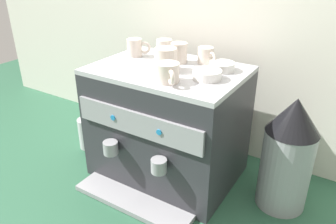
% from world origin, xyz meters
% --- Properties ---
extents(ground_plane, '(4.00, 4.00, 0.00)m').
position_xyz_m(ground_plane, '(0.00, 0.00, 0.00)').
color(ground_plane, '#28563D').
extents(tiled_backsplash_wall, '(2.80, 0.03, 1.10)m').
position_xyz_m(tiled_backsplash_wall, '(0.00, 0.32, 0.55)').
color(tiled_backsplash_wall, silver).
rests_on(tiled_backsplash_wall, ground_plane).
extents(espresso_machine, '(0.57, 0.51, 0.47)m').
position_xyz_m(espresso_machine, '(0.00, -0.00, 0.23)').
color(espresso_machine, '#2D2D33').
rests_on(espresso_machine, ground_plane).
extents(ceramic_cup_0, '(0.08, 0.08, 0.06)m').
position_xyz_m(ceramic_cup_0, '(-0.11, 0.15, 0.50)').
color(ceramic_cup_0, beige).
rests_on(ceramic_cup_0, espresso_machine).
extents(ceramic_cup_1, '(0.09, 0.07, 0.06)m').
position_xyz_m(ceramic_cup_1, '(0.10, 0.13, 0.50)').
color(ceramic_cup_1, beige).
rests_on(ceramic_cup_1, espresso_machine).
extents(ceramic_cup_2, '(0.10, 0.10, 0.07)m').
position_xyz_m(ceramic_cup_2, '(0.08, -0.13, 0.50)').
color(ceramic_cup_2, beige).
rests_on(ceramic_cup_2, espresso_machine).
extents(ceramic_cup_3, '(0.11, 0.10, 0.08)m').
position_xyz_m(ceramic_cup_3, '(0.00, -0.03, 0.51)').
color(ceramic_cup_3, beige).
rests_on(ceramic_cup_3, espresso_machine).
extents(ceramic_cup_4, '(0.09, 0.07, 0.07)m').
position_xyz_m(ceramic_cup_4, '(-0.20, 0.06, 0.51)').
color(ceramic_cup_4, beige).
rests_on(ceramic_cup_4, espresso_machine).
extents(ceramic_cup_5, '(0.09, 0.09, 0.08)m').
position_xyz_m(ceramic_cup_5, '(-0.00, 0.08, 0.51)').
color(ceramic_cup_5, beige).
rests_on(ceramic_cup_5, espresso_machine).
extents(ceramic_bowl_0, '(0.10, 0.10, 0.03)m').
position_xyz_m(ceramic_bowl_0, '(0.18, 0.08, 0.48)').
color(ceramic_bowl_0, white).
rests_on(ceramic_bowl_0, espresso_machine).
extents(ceramic_bowl_1, '(0.10, 0.10, 0.03)m').
position_xyz_m(ceramic_bowl_1, '(0.18, -0.03, 0.48)').
color(ceramic_bowl_1, white).
rests_on(ceramic_bowl_1, espresso_machine).
extents(coffee_grinder, '(0.18, 0.18, 0.43)m').
position_xyz_m(coffee_grinder, '(0.47, 0.05, 0.22)').
color(coffee_grinder, '#939399').
rests_on(coffee_grinder, ground_plane).
extents(milk_pitcher, '(0.08, 0.08, 0.15)m').
position_xyz_m(milk_pitcher, '(-0.43, -0.04, 0.08)').
color(milk_pitcher, '#B7B7BC').
rests_on(milk_pitcher, ground_plane).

